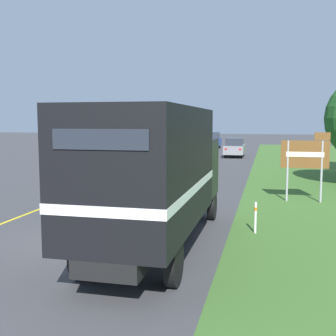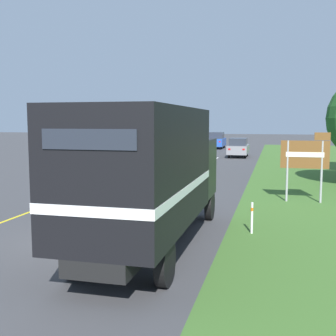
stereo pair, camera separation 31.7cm
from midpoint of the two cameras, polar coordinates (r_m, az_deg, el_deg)
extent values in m
plane|color=#3D3D3F|center=(12.29, -10.03, -9.60)|extent=(200.00, 200.00, 0.00)
cube|color=yellow|center=(29.79, -2.63, -0.10)|extent=(0.12, 66.64, 0.01)
cube|color=white|center=(12.79, -8.97, -8.93)|extent=(0.12, 2.60, 0.01)
cube|color=white|center=(18.88, -1.05, -3.87)|extent=(0.12, 2.60, 0.01)
cube|color=white|center=(25.23, 2.91, -1.28)|extent=(0.12, 2.60, 0.01)
cube|color=white|center=(31.68, 5.27, 0.27)|extent=(0.12, 2.60, 0.01)
cube|color=white|center=(38.18, 6.82, 1.29)|extent=(0.12, 2.60, 0.01)
cylinder|color=black|center=(14.92, -1.42, -4.68)|extent=(0.22, 1.00, 1.00)
cylinder|color=black|center=(14.52, 6.30, -5.03)|extent=(0.22, 1.00, 1.00)
cylinder|color=black|center=(9.43, -11.60, -11.43)|extent=(0.22, 1.00, 1.00)
cylinder|color=black|center=(8.77, 0.67, -12.67)|extent=(0.22, 1.00, 1.00)
cube|color=black|center=(11.47, -1.09, -7.15)|extent=(1.29, 8.07, 0.36)
cube|color=black|center=(10.20, -2.67, 0.24)|extent=(2.35, 5.97, 2.83)
cube|color=white|center=(10.26, -2.65, -2.51)|extent=(2.37, 5.99, 0.20)
cube|color=#232833|center=(7.34, -9.53, 3.85)|extent=(1.76, 0.03, 0.36)
cube|color=black|center=(14.13, 2.10, 0.07)|extent=(2.25, 2.10, 1.90)
cube|color=#283342|center=(15.14, 2.95, 1.39)|extent=(2.00, 0.03, 0.85)
cylinder|color=black|center=(29.31, -0.54, 0.45)|extent=(0.16, 0.66, 0.66)
cylinder|color=black|center=(28.97, 2.28, 0.37)|extent=(0.16, 0.66, 0.66)
cylinder|color=black|center=(26.66, -2.06, -0.15)|extent=(0.16, 0.66, 0.66)
cylinder|color=black|center=(26.28, 1.03, -0.24)|extent=(0.16, 0.66, 0.66)
cube|color=white|center=(27.75, 0.20, 1.09)|extent=(1.80, 4.47, 0.94)
cube|color=#282D38|center=(27.51, 0.11, 2.86)|extent=(1.55, 2.46, 0.80)
cube|color=red|center=(25.74, -2.37, 1.04)|extent=(0.20, 0.03, 0.14)
cube|color=red|center=(25.41, 0.35, 0.97)|extent=(0.20, 0.03, 0.14)
cylinder|color=black|center=(41.35, 8.84, 2.10)|extent=(0.16, 0.66, 0.66)
cylinder|color=black|center=(41.23, 10.88, 2.05)|extent=(0.16, 0.66, 0.66)
cylinder|color=black|center=(38.85, 8.49, 1.84)|extent=(0.16, 0.66, 0.66)
cylinder|color=black|center=(38.73, 10.66, 1.78)|extent=(0.16, 0.66, 0.66)
cube|color=gray|center=(40.00, 9.73, 2.51)|extent=(1.80, 4.06, 0.79)
cube|color=#282D38|center=(39.80, 9.73, 3.54)|extent=(1.55, 2.23, 0.67)
cube|color=red|center=(38.02, 8.54, 2.54)|extent=(0.20, 0.03, 0.14)
cube|color=red|center=(37.92, 10.44, 2.50)|extent=(0.20, 0.03, 0.14)
cylinder|color=black|center=(53.63, 6.21, 3.11)|extent=(0.16, 0.66, 0.66)
cylinder|color=black|center=(53.45, 7.78, 3.07)|extent=(0.16, 0.66, 0.66)
cylinder|color=black|center=(50.91, 5.78, 2.94)|extent=(0.16, 0.66, 0.66)
cylinder|color=black|center=(50.71, 7.43, 2.90)|extent=(0.16, 0.66, 0.66)
cube|color=#234CAD|center=(52.15, 6.81, 3.51)|extent=(1.80, 4.45, 0.91)
cube|color=#282D38|center=(51.93, 6.80, 4.43)|extent=(1.55, 2.45, 0.78)
cube|color=red|center=(50.01, 5.76, 3.58)|extent=(0.20, 0.03, 0.14)
cube|color=red|center=(49.84, 7.20, 3.56)|extent=(0.20, 0.03, 0.14)
cylinder|color=#9E9EA3|center=(18.30, 16.33, -0.41)|extent=(0.09, 0.09, 2.56)
cylinder|color=#9E9EA3|center=(18.40, 20.55, -0.52)|extent=(0.09, 0.09, 2.56)
cube|color=brown|center=(18.27, 18.52, 1.74)|extent=(1.94, 0.06, 1.15)
cube|color=brown|center=(18.29, 20.66, 4.03)|extent=(0.62, 0.06, 0.32)
cube|color=silver|center=(18.24, 18.53, 1.73)|extent=(1.51, 0.02, 0.21)
cylinder|color=white|center=(12.96, 11.99, -6.64)|extent=(0.07, 0.07, 0.95)
cylinder|color=orange|center=(12.90, 12.02, -5.49)|extent=(0.08, 0.08, 0.10)
camera|label=1|loc=(0.16, -89.53, 0.05)|focal=45.00mm
camera|label=2|loc=(0.16, 90.47, -0.05)|focal=45.00mm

